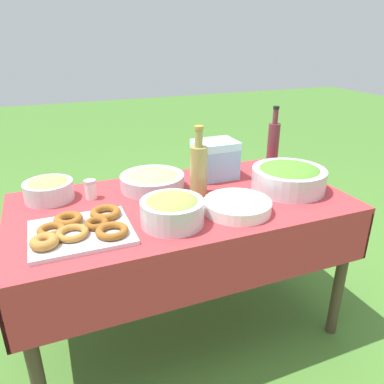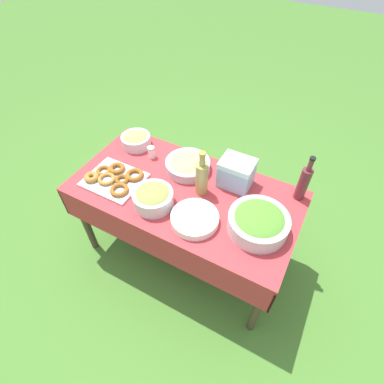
{
  "view_description": "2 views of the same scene",
  "coord_description": "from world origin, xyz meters",
  "px_view_note": "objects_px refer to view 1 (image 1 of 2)",
  "views": [
    {
      "loc": [
        0.51,
        1.38,
        1.36
      ],
      "look_at": [
        -0.02,
        0.05,
        0.74
      ],
      "focal_mm": 35.0,
      "sensor_mm": 36.0,
      "label": 1
    },
    {
      "loc": [
        -0.65,
        1.11,
        2.05
      ],
      "look_at": [
        -0.07,
        0.03,
        0.74
      ],
      "focal_mm": 28.0,
      "sensor_mm": 36.0,
      "label": 2
    }
  ],
  "objects_px": {
    "pasta_bowl": "(152,180)",
    "olive_oil_bottle": "(199,168)",
    "donut_platter": "(81,229)",
    "cooler_box": "(215,159)",
    "wine_bottle": "(273,142)",
    "fruit_bowl": "(48,188)",
    "salad_bowl": "(289,177)",
    "olive_bowl": "(172,209)",
    "plate_stack": "(237,206)"
  },
  "relations": [
    {
      "from": "olive_bowl",
      "to": "cooler_box",
      "type": "relative_size",
      "value": 1.18
    },
    {
      "from": "plate_stack",
      "to": "donut_platter",
      "type": "bearing_deg",
      "value": -4.36
    },
    {
      "from": "wine_bottle",
      "to": "fruit_bowl",
      "type": "distance_m",
      "value": 1.17
    },
    {
      "from": "wine_bottle",
      "to": "donut_platter",
      "type": "bearing_deg",
      "value": 21.34
    },
    {
      "from": "pasta_bowl",
      "to": "olive_bowl",
      "type": "distance_m",
      "value": 0.37
    },
    {
      "from": "olive_oil_bottle",
      "to": "donut_platter",
      "type": "bearing_deg",
      "value": 18.68
    },
    {
      "from": "olive_oil_bottle",
      "to": "cooler_box",
      "type": "xyz_separation_m",
      "value": [
        -0.16,
        -0.16,
        -0.03
      ]
    },
    {
      "from": "olive_oil_bottle",
      "to": "wine_bottle",
      "type": "distance_m",
      "value": 0.6
    },
    {
      "from": "olive_oil_bottle",
      "to": "cooler_box",
      "type": "height_order",
      "value": "olive_oil_bottle"
    },
    {
      "from": "salad_bowl",
      "to": "pasta_bowl",
      "type": "relative_size",
      "value": 1.13
    },
    {
      "from": "salad_bowl",
      "to": "wine_bottle",
      "type": "relative_size",
      "value": 1.06
    },
    {
      "from": "salad_bowl",
      "to": "fruit_bowl",
      "type": "relative_size",
      "value": 1.61
    },
    {
      "from": "donut_platter",
      "to": "cooler_box",
      "type": "bearing_deg",
      "value": -153.67
    },
    {
      "from": "pasta_bowl",
      "to": "wine_bottle",
      "type": "xyz_separation_m",
      "value": [
        -0.72,
        -0.1,
        0.08
      ]
    },
    {
      "from": "fruit_bowl",
      "to": "olive_bowl",
      "type": "bearing_deg",
      "value": 135.56
    },
    {
      "from": "donut_platter",
      "to": "olive_bowl",
      "type": "xyz_separation_m",
      "value": [
        -0.33,
        0.05,
        0.04
      ]
    },
    {
      "from": "cooler_box",
      "to": "wine_bottle",
      "type": "bearing_deg",
      "value": -168.45
    },
    {
      "from": "wine_bottle",
      "to": "cooler_box",
      "type": "relative_size",
      "value": 1.55
    },
    {
      "from": "donut_platter",
      "to": "wine_bottle",
      "type": "distance_m",
      "value": 1.17
    },
    {
      "from": "pasta_bowl",
      "to": "olive_oil_bottle",
      "type": "relative_size",
      "value": 0.96
    },
    {
      "from": "salad_bowl",
      "to": "plate_stack",
      "type": "distance_m",
      "value": 0.35
    },
    {
      "from": "pasta_bowl",
      "to": "plate_stack",
      "type": "bearing_deg",
      "value": 124.08
    },
    {
      "from": "donut_platter",
      "to": "cooler_box",
      "type": "distance_m",
      "value": 0.78
    },
    {
      "from": "donut_platter",
      "to": "fruit_bowl",
      "type": "xyz_separation_m",
      "value": [
        0.09,
        -0.37,
        0.03
      ]
    },
    {
      "from": "salad_bowl",
      "to": "olive_bowl",
      "type": "bearing_deg",
      "value": 11.12
    },
    {
      "from": "donut_platter",
      "to": "fruit_bowl",
      "type": "relative_size",
      "value": 1.77
    },
    {
      "from": "pasta_bowl",
      "to": "donut_platter",
      "type": "height_order",
      "value": "pasta_bowl"
    },
    {
      "from": "plate_stack",
      "to": "cooler_box",
      "type": "height_order",
      "value": "cooler_box"
    },
    {
      "from": "cooler_box",
      "to": "plate_stack",
      "type": "bearing_deg",
      "value": 77.98
    },
    {
      "from": "olive_bowl",
      "to": "plate_stack",
      "type": "bearing_deg",
      "value": 179.96
    },
    {
      "from": "pasta_bowl",
      "to": "olive_bowl",
      "type": "height_order",
      "value": "olive_bowl"
    },
    {
      "from": "pasta_bowl",
      "to": "plate_stack",
      "type": "height_order",
      "value": "pasta_bowl"
    },
    {
      "from": "salad_bowl",
      "to": "olive_oil_bottle",
      "type": "distance_m",
      "value": 0.42
    },
    {
      "from": "fruit_bowl",
      "to": "olive_oil_bottle",
      "type": "bearing_deg",
      "value": 163.43
    },
    {
      "from": "pasta_bowl",
      "to": "fruit_bowl",
      "type": "height_order",
      "value": "fruit_bowl"
    },
    {
      "from": "salad_bowl",
      "to": "pasta_bowl",
      "type": "distance_m",
      "value": 0.63
    },
    {
      "from": "salad_bowl",
      "to": "olive_oil_bottle",
      "type": "height_order",
      "value": "olive_oil_bottle"
    },
    {
      "from": "salad_bowl",
      "to": "pasta_bowl",
      "type": "bearing_deg",
      "value": -23.2
    },
    {
      "from": "olive_bowl",
      "to": "donut_platter",
      "type": "bearing_deg",
      "value": -7.95
    },
    {
      "from": "plate_stack",
      "to": "olive_oil_bottle",
      "type": "relative_size",
      "value": 0.89
    },
    {
      "from": "olive_oil_bottle",
      "to": "cooler_box",
      "type": "distance_m",
      "value": 0.23
    },
    {
      "from": "salad_bowl",
      "to": "fruit_bowl",
      "type": "distance_m",
      "value": 1.07
    },
    {
      "from": "olive_oil_bottle",
      "to": "olive_bowl",
      "type": "distance_m",
      "value": 0.31
    },
    {
      "from": "plate_stack",
      "to": "olive_oil_bottle",
      "type": "xyz_separation_m",
      "value": [
        0.07,
        -0.23,
        0.1
      ]
    },
    {
      "from": "olive_bowl",
      "to": "fruit_bowl",
      "type": "bearing_deg",
      "value": -44.44
    },
    {
      "from": "wine_bottle",
      "to": "fruit_bowl",
      "type": "bearing_deg",
      "value": 2.7
    },
    {
      "from": "olive_oil_bottle",
      "to": "salad_bowl",
      "type": "bearing_deg",
      "value": 165.03
    },
    {
      "from": "donut_platter",
      "to": "wine_bottle",
      "type": "xyz_separation_m",
      "value": [
        -1.08,
        -0.42,
        0.1
      ]
    },
    {
      "from": "pasta_bowl",
      "to": "olive_bowl",
      "type": "xyz_separation_m",
      "value": [
        0.03,
        0.37,
        0.02
      ]
    },
    {
      "from": "pasta_bowl",
      "to": "plate_stack",
      "type": "xyz_separation_m",
      "value": [
        -0.25,
        0.37,
        -0.02
      ]
    }
  ]
}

